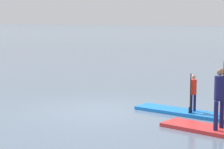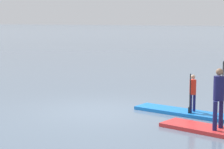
% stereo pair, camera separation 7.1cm
% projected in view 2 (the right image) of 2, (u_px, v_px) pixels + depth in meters
% --- Properties ---
extents(ground_plane, '(240.00, 240.00, 0.00)m').
position_uv_depth(ground_plane, '(98.00, 112.00, 13.24)').
color(ground_plane, slate).
extents(paddleboard_near, '(3.65, 1.76, 0.10)m').
position_uv_depth(paddleboard_near, '(192.00, 114.00, 12.78)').
color(paddleboard_near, blue).
rests_on(paddleboard_near, ground).
extents(paddler_child_solo, '(0.24, 0.38, 1.15)m').
position_uv_depth(paddler_child_solo, '(193.00, 91.00, 12.68)').
color(paddler_child_solo, '#19194C').
rests_on(paddler_child_solo, paddleboard_near).
extents(paddler_adult, '(0.35, 0.47, 1.68)m').
position_uv_depth(paddler_adult, '(219.00, 95.00, 10.72)').
color(paddler_adult, '#19194C').
rests_on(paddler_adult, paddleboard_far).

